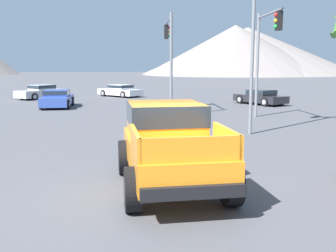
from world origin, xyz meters
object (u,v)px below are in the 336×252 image
Objects in this scene: parked_car_silver at (41,92)px; street_lamp_post at (254,5)px; orange_pickup_truck at (169,140)px; parked_car_dark at (260,97)px; parked_car_blue at (57,98)px; traffic_light_main at (266,44)px; parked_car_white at (120,90)px; traffic_light_crosswalk at (169,45)px.

parked_car_silver is 0.49× the size of street_lamp_post.
street_lamp_post is (4.03, 6.84, 4.24)m from orange_pickup_truck.
parked_car_silver is 18.71m from parked_car_dark.
traffic_light_main is (12.31, -7.38, 3.39)m from parked_car_blue.
orange_pickup_truck is 1.16× the size of parked_car_blue.
traffic_light_crosswalk is (3.56, -12.84, 3.53)m from parked_car_white.
street_lamp_post reaches higher than traffic_light_crosswalk.
orange_pickup_truck is 27.56m from parked_car_white.
traffic_light_crosswalk reaches higher than traffic_light_main.
traffic_light_main reaches higher than parked_car_white.
traffic_light_crosswalk is at bearing -29.20° from parked_car_blue.
parked_car_blue is 0.96× the size of parked_car_dark.
parked_car_dark is 0.49× the size of street_lamp_post.
parked_car_blue is 0.96× the size of parked_car_silver.
parked_car_silver is at bearing 108.65° from parked_car_blue.
street_lamp_post reaches higher than parked_car_dark.
parked_car_blue reaches higher than parked_car_silver.
parked_car_silver is 1.02× the size of parked_car_white.
parked_car_white is 22.11m from street_lamp_post.
parked_car_dark is (8.40, 19.29, -0.55)m from orange_pickup_truck.
orange_pickup_truck is 19.48m from parked_car_blue.
orange_pickup_truck is 1.12× the size of parked_car_dark.
orange_pickup_truck reaches higher than parked_car_blue.
traffic_light_crosswalk reaches higher than parked_car_blue.
orange_pickup_truck is at bearing -141.84° from parked_car_dark.
street_lamp_post reaches higher than traffic_light_main.
parked_car_white is at bearing -153.07° from traffic_light_main.
parked_car_white reaches higher than parked_car_dark.
parked_car_white is 18.74m from traffic_light_main.
parked_car_silver reaches higher than parked_car_dark.
traffic_light_main is at bearing 56.55° from orange_pickup_truck.
parked_car_dark is at bearing 163.46° from traffic_light_main.
parked_car_blue is at bearing 150.58° from parked_car_silver.
parked_car_dark is 1.01× the size of parked_car_white.
traffic_light_crosswalk reaches higher than orange_pickup_truck.
street_lamp_post reaches higher than parked_car_silver.
parked_car_dark is at bearing 0.96° from parked_car_blue.
orange_pickup_truck is 9.00m from street_lamp_post.
parked_car_white is at bearing 107.31° from street_lamp_post.
traffic_light_main reaches higher than parked_car_dark.
parked_car_white is at bearing 15.50° from traffic_light_crosswalk.
traffic_light_main is at bearing -126.88° from traffic_light_crosswalk.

